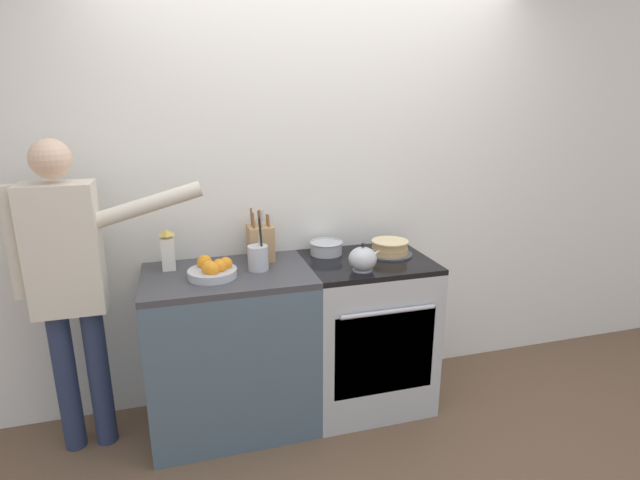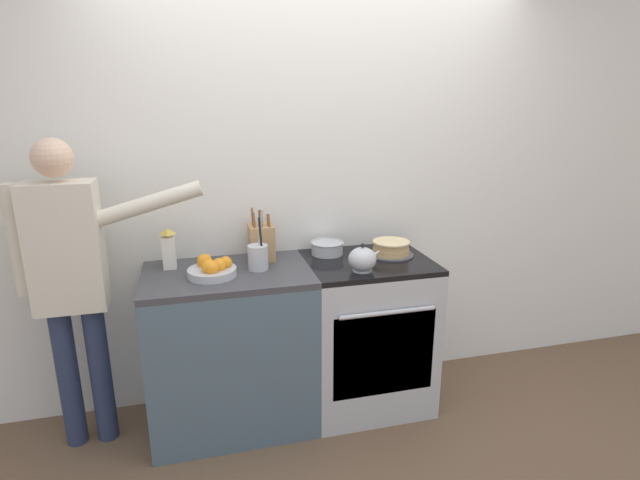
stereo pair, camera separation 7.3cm
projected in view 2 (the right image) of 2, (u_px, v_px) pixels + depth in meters
ground_plane at (344, 434)px, 2.82m from camera, size 16.00×16.00×0.00m
wall_back at (317, 189)px, 3.04m from camera, size 8.00×0.04×2.60m
counter_cabinet at (232, 349)px, 2.83m from camera, size 0.90×0.60×0.93m
stove_range at (366, 332)px, 3.02m from camera, size 0.72×0.63×0.93m
layer_cake at (391, 249)px, 2.97m from camera, size 0.27×0.27×0.09m
tea_kettle at (363, 259)px, 2.70m from camera, size 0.19×0.15×0.16m
mixing_bowl at (327, 248)px, 2.99m from camera, size 0.20×0.20×0.08m
knife_block at (261, 242)px, 2.89m from camera, size 0.14×0.16×0.30m
utensil_crock at (258, 256)px, 2.72m from camera, size 0.11×0.11×0.34m
fruit_bowl at (213, 269)px, 2.62m from camera, size 0.26×0.26×0.11m
milk_carton at (169, 249)px, 2.73m from camera, size 0.07×0.07×0.23m
person_baker at (71, 271)px, 2.52m from camera, size 0.93×0.20×1.66m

